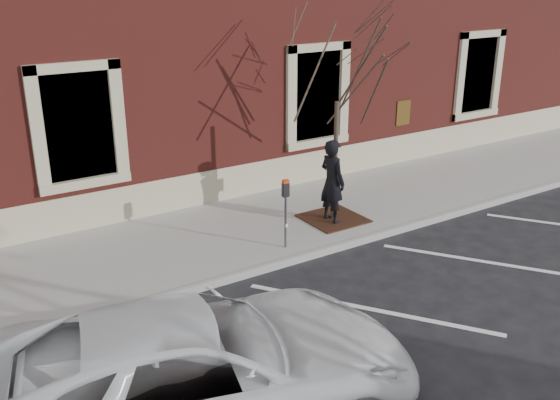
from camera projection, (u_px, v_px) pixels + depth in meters
ground at (297, 261)px, 12.28m from camera, size 120.00×120.00×0.00m
sidewalk_near at (251, 228)px, 13.63m from camera, size 40.00×3.50×0.15m
curb_near at (298, 259)px, 12.21m from camera, size 40.00×0.12×0.15m
parking_stripes at (370, 309)px, 10.55m from camera, size 28.00×4.40×0.01m
building_civic at (138, 24)px, 16.97m from camera, size 40.00×8.62×8.00m
man at (332, 181)px, 13.50m from camera, size 0.50×0.71×1.87m
parking_meter at (286, 201)px, 12.19m from camera, size 0.13×0.10×1.43m
tree_grate at (333, 218)px, 13.93m from camera, size 1.26×1.26×0.03m
sapling at (338, 67)px, 12.76m from camera, size 2.89×2.89×4.82m
white_truck at (195, 369)px, 7.67m from camera, size 6.12×3.96×1.57m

